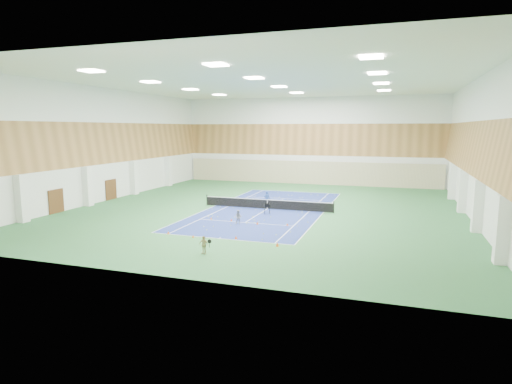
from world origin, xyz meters
TOP-DOWN VIEW (x-y plane):
  - ground at (0.00, 0.00)m, footprint 40.00×40.00m
  - room_shell at (0.00, 0.00)m, footprint 36.00×40.00m
  - wood_cladding at (0.00, 0.00)m, footprint 36.00×40.00m
  - ceiling_light_grid at (0.00, 0.00)m, footprint 21.40×25.40m
  - court_surface at (0.00, 0.00)m, footprint 10.97×23.77m
  - tennis_balls_scatter at (0.00, 0.00)m, footprint 10.57×22.77m
  - tennis_net at (0.00, 0.00)m, footprint 12.80×0.10m
  - back_curtain at (0.00, 19.75)m, footprint 35.40×0.16m
  - door_left_a at (-17.92, -8.00)m, footprint 0.08×1.80m
  - door_left_b at (-17.92, 0.00)m, footprint 0.08×1.80m
  - coach at (-0.35, 1.06)m, footprint 0.63×0.47m
  - child_court at (-0.32, -7.09)m, footprint 0.64×0.54m
  - child_apron at (0.55, -15.57)m, footprint 0.70×0.36m
  - ball_cart at (0.69, -2.38)m, footprint 0.71×0.71m
  - cone_svc_a at (-3.19, -6.13)m, footprint 0.18×0.18m
  - cone_svc_b at (-1.30, -6.22)m, footprint 0.19×0.19m
  - cone_svc_c at (1.18, -6.73)m, footprint 0.21×0.21m
  - cone_svc_d at (3.62, -6.39)m, footprint 0.17×0.17m
  - cone_base_a at (-4.11, -11.80)m, footprint 0.20×0.20m
  - cone_base_b at (-1.89, -12.17)m, footprint 0.18×0.18m
  - cone_base_c at (1.16, -11.56)m, footprint 0.21×0.21m
  - cone_base_d at (4.46, -12.48)m, footprint 0.23×0.23m

SIDE VIEW (x-z plane):
  - ground at x=0.00m, z-range 0.00..0.00m
  - court_surface at x=0.00m, z-range 0.00..0.01m
  - tennis_balls_scatter at x=0.00m, z-range 0.01..0.08m
  - cone_svc_d at x=3.62m, z-range 0.00..0.19m
  - cone_base_b at x=-1.89m, z-range 0.00..0.20m
  - cone_svc_a at x=-3.19m, z-range 0.00..0.20m
  - cone_svc_b at x=-1.30m, z-range 0.00..0.21m
  - cone_base_a at x=-4.11m, z-range 0.00..0.22m
  - cone_svc_c at x=1.18m, z-range 0.00..0.23m
  - cone_base_c at x=1.16m, z-range 0.00..0.23m
  - cone_base_d at x=4.46m, z-range 0.00..0.25m
  - ball_cart at x=0.69m, z-range 0.00..0.95m
  - tennis_net at x=0.00m, z-range 0.00..1.10m
  - child_apron at x=0.55m, z-range 0.00..1.15m
  - child_court at x=-0.32m, z-range 0.00..1.17m
  - coach at x=-0.35m, z-range 0.00..1.59m
  - door_left_a at x=-17.92m, z-range 0.00..2.20m
  - door_left_b at x=-17.92m, z-range 0.00..2.20m
  - back_curtain at x=0.00m, z-range 0.00..3.20m
  - room_shell at x=0.00m, z-range 0.00..12.00m
  - wood_cladding at x=0.00m, z-range 4.00..12.00m
  - ceiling_light_grid at x=0.00m, z-range 11.89..11.95m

